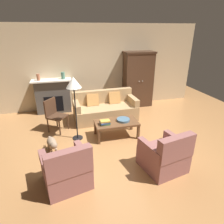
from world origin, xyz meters
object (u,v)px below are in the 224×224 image
object	(u,v)px
book_stack	(105,122)
dog	(52,143)
mantel_vase_terracotta	(38,77)
armchair_near_right	(165,156)
fireplace	(53,96)
floor_lamp	(74,86)
coffee_table	(116,124)
armchair_near_left	(67,170)
mantel_vase_jade	(63,76)
side_chair_wooden	(54,113)
armoire	(138,79)
fruit_bowl	(123,120)
couch	(105,109)

from	to	relation	value
book_stack	dog	xyz separation A→B (m)	(-1.29, -0.29, -0.23)
mantel_vase_terracotta	armchair_near_right	size ratio (longest dim) A/B	0.22
fireplace	mantel_vase_terracotta	xyz separation A→B (m)	(-0.38, -0.02, 0.65)
floor_lamp	dog	bearing A→B (deg)	-140.08
coffee_table	armchair_near_right	distance (m)	1.61
mantel_vase_terracotta	armchair_near_left	xyz separation A→B (m)	(0.66, -3.57, -0.91)
mantel_vase_jade	armchair_near_right	xyz separation A→B (m)	(1.78, -3.61, -0.92)
mantel_vase_terracotta	mantel_vase_jade	size ratio (longest dim) A/B	0.92
side_chair_wooden	dog	distance (m)	1.14
armoire	mantel_vase_terracotta	world-z (taller)	armoire
fruit_bowl	mantel_vase_terracotta	size ratio (longest dim) A/B	1.64
couch	mantel_vase_jade	xyz separation A→B (m)	(-1.17, 0.96, 0.91)
side_chair_wooden	armoire	bearing A→B (deg)	24.24
book_stack	mantel_vase_terracotta	world-z (taller)	mantel_vase_terracotta
armoire	dog	xyz separation A→B (m)	(-2.96, -2.42, -0.72)
coffee_table	fruit_bowl	distance (m)	0.21
fruit_bowl	side_chair_wooden	world-z (taller)	side_chair_wooden
mantel_vase_terracotta	side_chair_wooden	xyz separation A→B (m)	(0.43, -1.37, -0.71)
armoire	floor_lamp	bearing A→B (deg)	-140.95
mantel_vase_jade	side_chair_wooden	distance (m)	1.58
mantel_vase_terracotta	dog	bearing A→B (deg)	-81.44
coffee_table	side_chair_wooden	bearing A→B (deg)	154.38
coffee_table	mantel_vase_terracotta	world-z (taller)	mantel_vase_terracotta
armoire	coffee_table	world-z (taller)	armoire
couch	mantel_vase_terracotta	world-z (taller)	mantel_vase_terracotta
coffee_table	book_stack	xyz separation A→B (m)	(-0.31, -0.08, 0.11)
coffee_table	mantel_vase_jade	world-z (taller)	mantel_vase_jade
armchair_near_right	side_chair_wooden	world-z (taller)	side_chair_wooden
armchair_near_left	dog	xyz separation A→B (m)	(-0.29, 1.09, -0.07)
fireplace	armchair_near_left	xyz separation A→B (m)	(0.28, -3.59, -0.25)
armoire	floor_lamp	size ratio (longest dim) A/B	1.19
mantel_vase_terracotta	fruit_bowl	bearing A→B (deg)	-44.10
couch	side_chair_wooden	xyz separation A→B (m)	(-1.50, -0.41, 0.19)
fireplace	armoire	size ratio (longest dim) A/B	0.65
fruit_bowl	armchair_near_left	world-z (taller)	armchair_near_left
couch	mantel_vase_terracotta	bearing A→B (deg)	153.61
coffee_table	mantel_vase_jade	xyz separation A→B (m)	(-1.21, 2.11, 0.87)
couch	book_stack	xyz separation A→B (m)	(-0.27, -1.23, 0.16)
fireplace	couch	distance (m)	1.85
book_stack	couch	bearing A→B (deg)	77.70
dog	fireplace	bearing A→B (deg)	89.82
floor_lamp	mantel_vase_terracotta	bearing A→B (deg)	116.33
armoire	side_chair_wooden	xyz separation A→B (m)	(-2.90, -1.31, -0.45)
armchair_near_left	side_chair_wooden	xyz separation A→B (m)	(-0.23, 2.20, 0.20)
fireplace	armoire	xyz separation A→B (m)	(2.95, -0.08, 0.40)
fruit_bowl	armchair_near_right	size ratio (longest dim) A/B	0.37
armchair_near_left	armchair_near_right	xyz separation A→B (m)	(1.88, -0.04, 0.00)
fireplace	fruit_bowl	bearing A→B (deg)	-49.86
couch	armchair_near_left	world-z (taller)	armchair_near_left
floor_lamp	armchair_near_right	bearing A→B (deg)	-46.22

